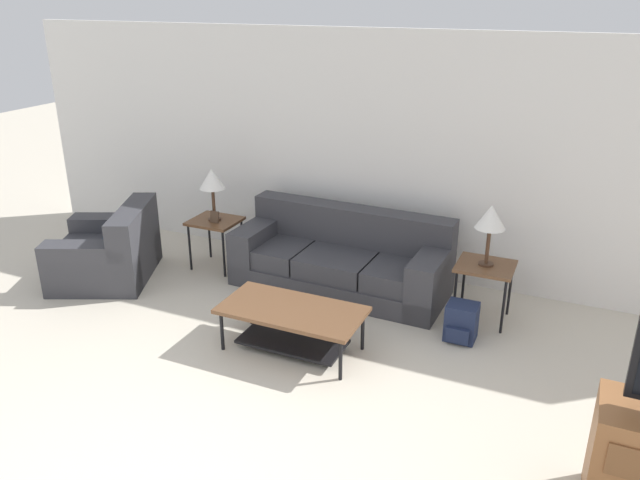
{
  "coord_description": "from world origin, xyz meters",
  "views": [
    {
      "loc": [
        2.11,
        -2.11,
        2.95
      ],
      "look_at": [
        -0.08,
        2.75,
        0.8
      ],
      "focal_mm": 35.0,
      "sensor_mm": 36.0,
      "label": 1
    }
  ],
  "objects_px": {
    "couch": "(341,261)",
    "side_table_left": "(215,225)",
    "table_lamp_left": "(212,180)",
    "table_lamp_right": "(491,218)",
    "coffee_table": "(292,319)",
    "side_table_right": "(485,271)",
    "armchair": "(109,253)",
    "backpack": "(461,322)"
  },
  "relations": [
    {
      "from": "couch",
      "to": "side_table_left",
      "type": "distance_m",
      "value": 1.51
    },
    {
      "from": "couch",
      "to": "backpack",
      "type": "xyz_separation_m",
      "value": [
        1.39,
        -0.55,
        -0.13
      ]
    },
    {
      "from": "couch",
      "to": "side_table_right",
      "type": "relative_size",
      "value": 3.97
    },
    {
      "from": "side_table_left",
      "to": "table_lamp_right",
      "type": "distance_m",
      "value": 3.02
    },
    {
      "from": "armchair",
      "to": "backpack",
      "type": "relative_size",
      "value": 4.01
    },
    {
      "from": "side_table_left",
      "to": "table_lamp_left",
      "type": "relative_size",
      "value": 0.97
    },
    {
      "from": "couch",
      "to": "backpack",
      "type": "distance_m",
      "value": 1.5
    },
    {
      "from": "side_table_right",
      "to": "backpack",
      "type": "relative_size",
      "value": 1.63
    },
    {
      "from": "armchair",
      "to": "table_lamp_left",
      "type": "xyz_separation_m",
      "value": [
        0.92,
        0.71,
        0.74
      ]
    },
    {
      "from": "table_lamp_left",
      "to": "side_table_left",
      "type": "bearing_deg",
      "value": 108.43
    },
    {
      "from": "coffee_table",
      "to": "table_lamp_left",
      "type": "distance_m",
      "value": 2.13
    },
    {
      "from": "table_lamp_left",
      "to": "backpack",
      "type": "bearing_deg",
      "value": -8.99
    },
    {
      "from": "coffee_table",
      "to": "backpack",
      "type": "relative_size",
      "value": 3.56
    },
    {
      "from": "coffee_table",
      "to": "backpack",
      "type": "bearing_deg",
      "value": 30.81
    },
    {
      "from": "armchair",
      "to": "backpack",
      "type": "height_order",
      "value": "armchair"
    },
    {
      "from": "armchair",
      "to": "side_table_left",
      "type": "distance_m",
      "value": 1.18
    },
    {
      "from": "side_table_right",
      "to": "backpack",
      "type": "distance_m",
      "value": 0.58
    },
    {
      "from": "side_table_right",
      "to": "backpack",
      "type": "bearing_deg",
      "value": -101.84
    },
    {
      "from": "side_table_left",
      "to": "table_lamp_right",
      "type": "relative_size",
      "value": 0.97
    },
    {
      "from": "couch",
      "to": "armchair",
      "type": "height_order",
      "value": "couch"
    },
    {
      "from": "backpack",
      "to": "table_lamp_left",
      "type": "bearing_deg",
      "value": 171.01
    },
    {
      "from": "backpack",
      "to": "table_lamp_right",
      "type": "bearing_deg",
      "value": 78.16
    },
    {
      "from": "side_table_right",
      "to": "table_lamp_right",
      "type": "relative_size",
      "value": 0.97
    },
    {
      "from": "side_table_left",
      "to": "backpack",
      "type": "bearing_deg",
      "value": -8.99
    },
    {
      "from": "side_table_left",
      "to": "armchair",
      "type": "bearing_deg",
      "value": -142.13
    },
    {
      "from": "coffee_table",
      "to": "side_table_left",
      "type": "xyz_separation_m",
      "value": [
        -1.58,
        1.24,
        0.2
      ]
    },
    {
      "from": "coffee_table",
      "to": "couch",
      "type": "bearing_deg",
      "value": 93.68
    },
    {
      "from": "couch",
      "to": "table_lamp_left",
      "type": "height_order",
      "value": "table_lamp_left"
    },
    {
      "from": "backpack",
      "to": "armchair",
      "type": "bearing_deg",
      "value": -176.13
    },
    {
      "from": "coffee_table",
      "to": "table_lamp_right",
      "type": "xyz_separation_m",
      "value": [
        1.4,
        1.24,
        0.72
      ]
    },
    {
      "from": "couch",
      "to": "side_table_right",
      "type": "distance_m",
      "value": 1.51
    },
    {
      "from": "coffee_table",
      "to": "table_lamp_right",
      "type": "distance_m",
      "value": 2.01
    },
    {
      "from": "side_table_left",
      "to": "table_lamp_left",
      "type": "height_order",
      "value": "table_lamp_left"
    },
    {
      "from": "table_lamp_left",
      "to": "table_lamp_right",
      "type": "bearing_deg",
      "value": 0.0
    },
    {
      "from": "table_lamp_left",
      "to": "backpack",
      "type": "xyz_separation_m",
      "value": [
        2.88,
        -0.46,
        -0.86
      ]
    },
    {
      "from": "coffee_table",
      "to": "side_table_right",
      "type": "height_order",
      "value": "side_table_right"
    },
    {
      "from": "couch",
      "to": "table_lamp_right",
      "type": "xyz_separation_m",
      "value": [
        1.49,
        -0.1,
        0.73
      ]
    },
    {
      "from": "table_lamp_left",
      "to": "coffee_table",
      "type": "bearing_deg",
      "value": -38.1
    },
    {
      "from": "couch",
      "to": "armchair",
      "type": "bearing_deg",
      "value": -161.44
    },
    {
      "from": "couch",
      "to": "table_lamp_right",
      "type": "distance_m",
      "value": 1.66
    },
    {
      "from": "table_lamp_left",
      "to": "side_table_right",
      "type": "bearing_deg",
      "value": 0.0
    },
    {
      "from": "side_table_left",
      "to": "side_table_right",
      "type": "height_order",
      "value": "same"
    }
  ]
}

